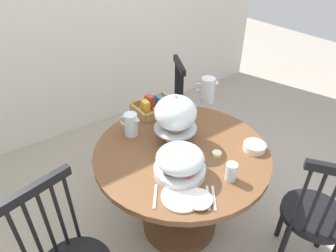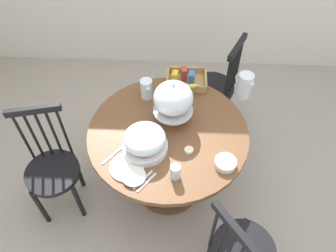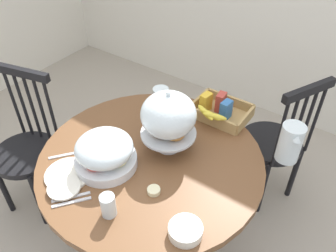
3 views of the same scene
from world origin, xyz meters
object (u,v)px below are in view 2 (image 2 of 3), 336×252
Objects in this scene: pastry_stand_with_dome at (173,99)px; windsor_chair_facing_door at (241,252)px; milk_pitcher at (244,86)px; china_plate_small at (134,176)px; windsor_chair_by_cabinet at (53,170)px; china_plate_large at (127,167)px; orange_juice_pitcher at (146,89)px; drinking_glass at (175,172)px; cereal_basket at (186,80)px; windsor_chair_near_window at (215,88)px; butter_dish at (189,150)px; fruit_platter_covered at (145,141)px; cereal_bowl at (225,163)px; dining_table at (168,150)px.

windsor_chair_facing_door is at bearing -61.41° from pastry_stand_with_dome.
china_plate_small is at bearing -134.09° from milk_pitcher.
windsor_chair_by_cabinet reaches higher than china_plate_large.
orange_juice_pitcher is at bearing 83.82° from china_plate_large.
cereal_basket is at bearing 86.33° from drinking_glass.
windsor_chair_near_window reaches higher than cereal_basket.
drinking_glass reaches higher than china_plate_small.
cereal_basket is 1.44× the size of china_plate_large.
butter_dish is at bearing -57.43° from orange_juice_pitcher.
milk_pitcher is 0.69m from butter_dish.
orange_juice_pitcher reaches higher than butter_dish.
windsor_chair_by_cabinet is 6.50× the size of china_plate_small.
fruit_platter_covered reaches higher than butter_dish.
pastry_stand_with_dome is 0.35m from fruit_platter_covered.
pastry_stand_with_dome reaches higher than orange_juice_pitcher.
pastry_stand_with_dome reaches higher than cereal_bowl.
pastry_stand_with_dome is at bearing 17.93° from windsor_chair_by_cabinet.
fruit_platter_covered is 0.30m from butter_dish.
windsor_chair_near_window is at bearing 93.30° from windsor_chair_facing_door.
butter_dish is at bearing -67.71° from pastry_stand_with_dome.
cereal_basket is at bearing 166.62° from milk_pitcher.
cereal_basket is (0.29, 0.15, -0.03)m from orange_juice_pitcher.
pastry_stand_with_dome reaches higher than butter_dish.
orange_juice_pitcher is at bearing -142.77° from windsor_chair_near_window.
fruit_platter_covered is (-0.54, -0.93, 0.37)m from windsor_chair_near_window.
dining_table is 0.50m from china_plate_small.
china_plate_small is (0.05, -0.07, 0.01)m from china_plate_large.
dining_table is 3.28× the size of pastry_stand_with_dome.
windsor_chair_near_window is at bearing 75.11° from butter_dish.
orange_juice_pitcher is at bearing 122.06° from windsor_chair_facing_door.
cereal_bowl is (0.26, -0.76, -0.02)m from cereal_basket.
windsor_chair_near_window is 0.90m from pastry_stand_with_dome.
pastry_stand_with_dome is at bearing -119.06° from windsor_chair_near_window.
drinking_glass is at bearing -93.67° from cereal_basket.
butter_dish is at bearing 32.96° from china_plate_small.
cereal_basket is at bearing 106.88° from windsor_chair_facing_door.
milk_pitcher is (0.55, 0.38, 0.32)m from dining_table.
milk_pitcher is 0.90m from drinking_glass.
china_plate_large is 3.67× the size of butter_dish.
dining_table is 7.52× the size of china_plate_small.
windsor_chair_facing_door is (0.48, -0.72, -0.06)m from dining_table.
pastry_stand_with_dome is 1.70× the size of milk_pitcher.
butter_dish is (0.99, 0.00, 0.30)m from windsor_chair_by_cabinet.
dining_table is 0.38m from fruit_platter_covered.
milk_pitcher is (1.40, 0.55, 0.38)m from windsor_chair_by_cabinet.
butter_dish is (0.32, -0.50, -0.06)m from orange_juice_pitcher.
windsor_chair_facing_door is 0.91m from fruit_platter_covered.
windsor_chair_facing_door is at bearing -25.79° from china_plate_small.
milk_pitcher is at bearing -13.38° from cereal_basket.
cereal_bowl is (-0.18, -0.65, -0.07)m from milk_pitcher.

